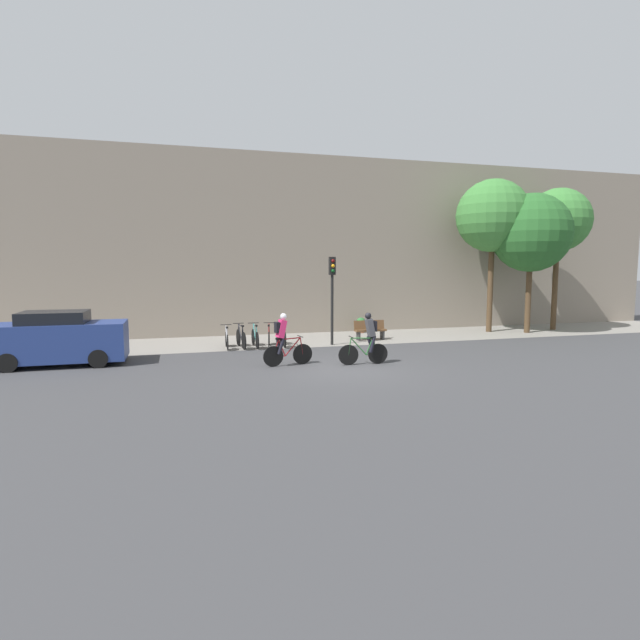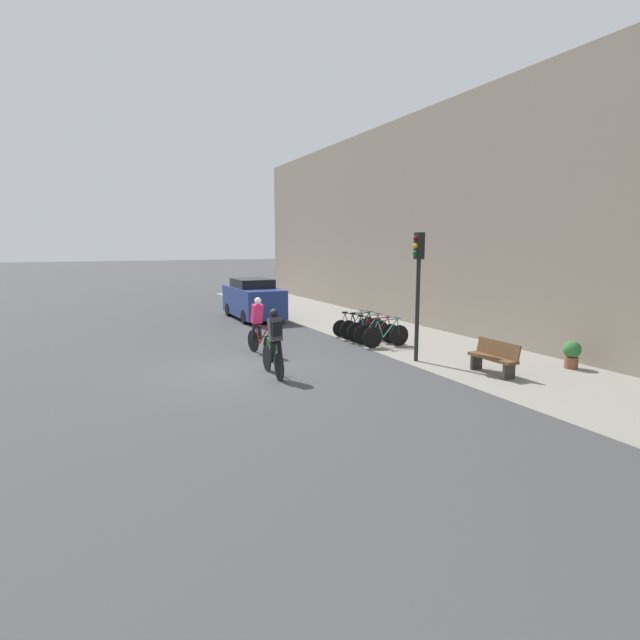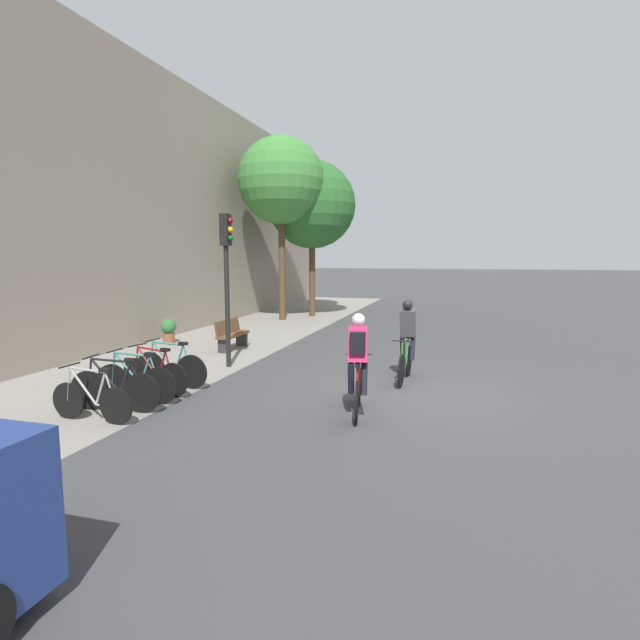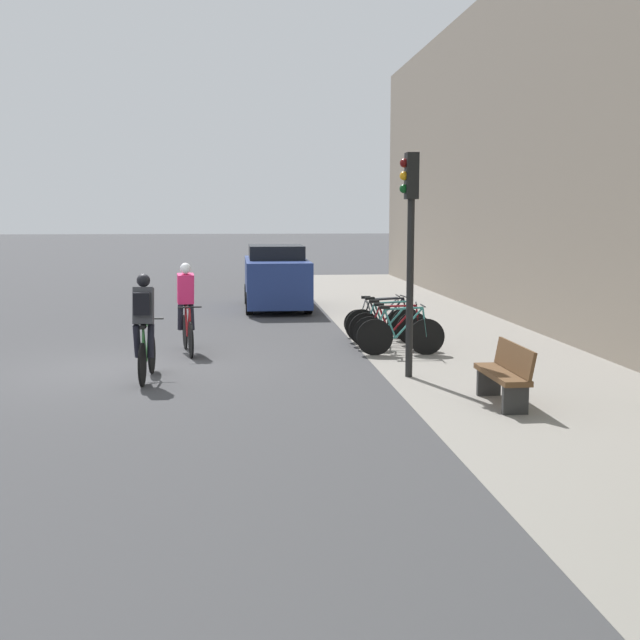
# 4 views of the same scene
# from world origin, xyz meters

# --- Properties ---
(ground) EXTENTS (200.00, 200.00, 0.00)m
(ground) POSITION_xyz_m (0.00, 0.00, 0.00)
(ground) COLOR #3D3D3F
(kerb_strip) EXTENTS (44.00, 4.50, 0.01)m
(kerb_strip) POSITION_xyz_m (0.00, 6.75, 0.00)
(kerb_strip) COLOR gray
(kerb_strip) RESTS_ON ground
(building_facade) EXTENTS (44.00, 0.60, 8.85)m
(building_facade) POSITION_xyz_m (0.00, 9.30, 4.43)
(building_facade) COLOR gray
(building_facade) RESTS_ON ground
(cyclist_pink) EXTENTS (1.76, 0.54, 1.79)m
(cyclist_pink) POSITION_xyz_m (-1.82, 1.01, 0.95)
(cyclist_pink) COLOR black
(cyclist_pink) RESTS_ON ground
(cyclist_grey) EXTENTS (1.77, 0.46, 1.79)m
(cyclist_grey) POSITION_xyz_m (1.04, 0.50, 0.95)
(cyclist_grey) COLOR black
(cyclist_grey) RESTS_ON ground
(parked_bike_0) EXTENTS (0.46, 1.61, 0.95)m
(parked_bike_0) POSITION_xyz_m (-3.34, 5.20, 0.39)
(parked_bike_0) COLOR black
(parked_bike_0) RESTS_ON ground
(parked_bike_1) EXTENTS (0.46, 1.74, 0.99)m
(parked_bike_1) POSITION_xyz_m (-2.75, 5.20, 0.42)
(parked_bike_1) COLOR black
(parked_bike_1) RESTS_ON ground
(parked_bike_2) EXTENTS (0.46, 1.73, 0.99)m
(parked_bike_2) POSITION_xyz_m (-2.17, 5.20, 0.41)
(parked_bike_2) COLOR black
(parked_bike_2) RESTS_ON ground
(parked_bike_3) EXTENTS (0.48, 1.67, 0.98)m
(parked_bike_3) POSITION_xyz_m (-1.58, 5.20, 0.41)
(parked_bike_3) COLOR black
(parked_bike_3) RESTS_ON ground
(parked_bike_4) EXTENTS (0.46, 1.74, 0.99)m
(parked_bike_4) POSITION_xyz_m (-1.00, 5.20, 0.42)
(parked_bike_4) COLOR black
(parked_bike_4) RESTS_ON ground
(traffic_light_pole) EXTENTS (0.26, 0.30, 3.76)m
(traffic_light_pole) POSITION_xyz_m (1.10, 4.90, 2.60)
(traffic_light_pole) COLOR black
(traffic_light_pole) RESTS_ON ground
(bench) EXTENTS (1.47, 0.44, 0.89)m
(bench) POSITION_xyz_m (3.22, 5.88, 0.46)
(bench) COLOR brown
(bench) RESTS_ON ground
(parked_car) EXTENTS (4.30, 1.84, 1.85)m
(parked_car) POSITION_xyz_m (-9.15, 3.18, 0.90)
(parked_car) COLOR navy
(parked_car) RESTS_ON ground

